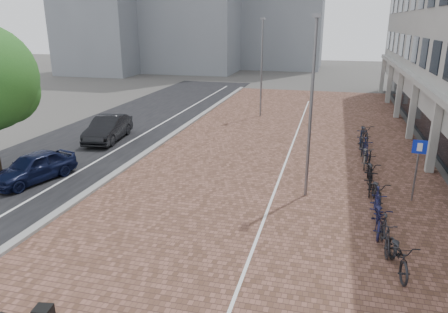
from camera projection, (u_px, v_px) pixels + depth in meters
ground at (173, 259)px, 12.32m from camera, size 140.00×140.00×0.00m
plaza_brick at (287, 149)px, 22.88m from camera, size 14.50×42.00×0.04m
street_asphalt at (107, 136)px, 25.53m from camera, size 8.00×50.00×0.03m
curb at (166, 139)px, 24.57m from camera, size 0.35×42.00×0.14m
lane_line at (137, 138)px, 25.04m from camera, size 0.12×44.00×0.00m
parking_line at (291, 149)px, 22.82m from camera, size 0.10×30.00×0.00m
car_navy at (33, 167)px, 18.14m from camera, size 2.52×4.07×1.29m
car_dark at (108, 129)px, 24.41m from camera, size 2.10×4.53×1.44m
parking_sign at (418, 161)px, 15.76m from camera, size 0.52×0.11×2.47m
lamp_near at (311, 112)px, 15.73m from camera, size 0.12×0.12×6.88m
lamp_far at (262, 69)px, 29.83m from camera, size 0.12×0.12×6.88m
bike_row at (371, 172)px, 17.97m from camera, size 1.24×15.84×1.05m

